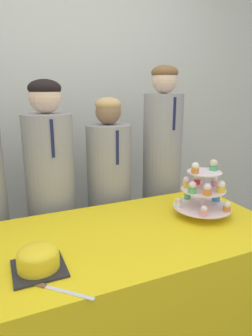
% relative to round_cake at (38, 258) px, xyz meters
% --- Properties ---
extents(wall_back, '(9.00, 0.06, 2.70)m').
position_rel_round_cake_xyz_m(wall_back, '(0.37, 1.35, 0.53)').
color(wall_back, silver).
rests_on(wall_back, ground_plane).
extents(table, '(1.73, 0.79, 0.76)m').
position_rel_round_cake_xyz_m(table, '(0.37, 0.15, -0.43)').
color(table, yellow).
rests_on(table, ground_plane).
extents(round_cake, '(0.20, 0.20, 0.10)m').
position_rel_round_cake_xyz_m(round_cake, '(0.00, 0.00, 0.00)').
color(round_cake, '#232328').
rests_on(round_cake, table).
extents(cake_knife, '(0.21, 0.21, 0.01)m').
position_rel_round_cake_xyz_m(cake_knife, '(0.01, -0.13, -0.05)').
color(cake_knife, silver).
rests_on(cake_knife, table).
extents(cupcake_stand, '(0.32, 0.32, 0.32)m').
position_rel_round_cake_xyz_m(cupcake_stand, '(0.93, 0.17, 0.09)').
color(cupcake_stand, silver).
rests_on(cupcake_stand, table).
extents(student_1, '(0.31, 0.32, 1.52)m').
position_rel_round_cake_xyz_m(student_1, '(0.20, 0.78, -0.09)').
color(student_1, '#939399').
rests_on(student_1, ground_plane).
extents(student_2, '(0.31, 0.31, 1.41)m').
position_rel_round_cake_xyz_m(student_2, '(0.60, 0.78, -0.15)').
color(student_2, '#939399').
rests_on(student_2, ground_plane).
extents(student_3, '(0.28, 0.29, 1.62)m').
position_rel_round_cake_xyz_m(student_3, '(1.02, 0.78, -0.04)').
color(student_3, '#939399').
rests_on(student_3, ground_plane).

